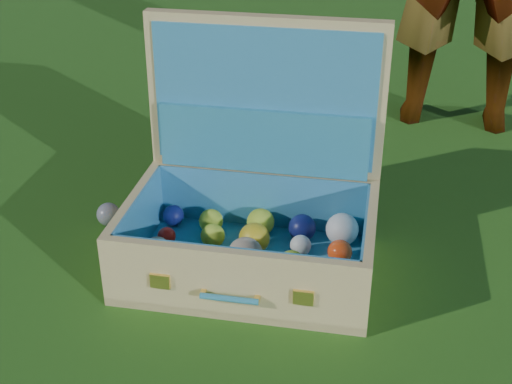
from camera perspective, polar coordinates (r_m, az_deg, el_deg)
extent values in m
plane|color=#215114|center=(1.77, 2.37, -5.17)|extent=(60.00, 60.00, 0.00)
sphere|color=#3C679D|center=(1.92, -11.72, -1.76)|extent=(0.06, 0.06, 0.06)
cube|color=#D9BA75|center=(1.71, -0.56, -6.01)|extent=(0.59, 0.40, 0.02)
cube|color=#D9BA75|center=(1.52, -1.94, -7.48)|extent=(0.58, 0.04, 0.17)
cube|color=#D9BA75|center=(1.82, 0.55, -0.84)|extent=(0.58, 0.04, 0.17)
cube|color=#D9BA75|center=(1.73, -9.64, -2.88)|extent=(0.03, 0.34, 0.17)
cube|color=#D9BA75|center=(1.64, 9.02, -4.79)|extent=(0.03, 0.34, 0.17)
cube|color=teal|center=(1.70, -0.57, -5.64)|extent=(0.55, 0.36, 0.01)
cube|color=teal|center=(1.52, -1.83, -6.86)|extent=(0.54, 0.02, 0.15)
cube|color=teal|center=(1.80, 0.47, -0.75)|extent=(0.54, 0.02, 0.15)
cube|color=teal|center=(1.72, -9.25, -2.63)|extent=(0.02, 0.34, 0.15)
cube|color=teal|center=(1.64, 8.58, -4.44)|extent=(0.02, 0.34, 0.15)
cube|color=#D9BA75|center=(1.73, 0.77, 7.73)|extent=(0.58, 0.05, 0.39)
cube|color=teal|center=(1.71, 0.65, 7.51)|extent=(0.54, 0.03, 0.34)
cube|color=teal|center=(1.74, 0.57, 4.08)|extent=(0.52, 0.03, 0.16)
cube|color=#F2C659|center=(1.54, -7.69, -7.09)|extent=(0.04, 0.01, 0.03)
cube|color=#F2C659|center=(1.49, 3.81, -8.45)|extent=(0.04, 0.01, 0.03)
cylinder|color=teal|center=(1.51, -2.16, -8.54)|extent=(0.13, 0.02, 0.01)
cube|color=#F2C659|center=(1.52, -4.24, -8.10)|extent=(0.01, 0.02, 0.01)
cube|color=#F2C659|center=(1.50, 0.08, -8.62)|extent=(0.01, 0.02, 0.01)
sphere|color=#FD4715|center=(1.63, -8.76, -6.37)|extent=(0.06, 0.06, 0.06)
sphere|color=#B1C730|center=(1.60, -5.38, -6.71)|extent=(0.07, 0.07, 0.07)
sphere|color=#FD4715|center=(1.58, -1.75, -7.35)|extent=(0.05, 0.05, 0.05)
sphere|color=silver|center=(1.56, 2.82, -7.32)|extent=(0.08, 0.08, 0.08)
sphere|color=gold|center=(1.56, 6.40, -8.00)|extent=(0.06, 0.06, 0.06)
sphere|color=tan|center=(1.70, -7.91, -4.61)|extent=(0.06, 0.06, 0.06)
sphere|color=#B1C730|center=(1.66, -4.44, -5.25)|extent=(0.06, 0.06, 0.06)
sphere|color=tan|center=(1.65, -0.86, -5.04)|extent=(0.08, 0.08, 0.08)
sphere|color=#B1C730|center=(1.64, 2.87, -5.73)|extent=(0.06, 0.06, 0.06)
sphere|color=red|center=(1.63, 7.20, -6.43)|extent=(0.05, 0.05, 0.05)
sphere|color=red|center=(1.76, -7.17, -3.53)|extent=(0.04, 0.04, 0.04)
sphere|color=#B1C730|center=(1.74, -3.48, -3.50)|extent=(0.06, 0.06, 0.06)
sphere|color=gold|center=(1.71, -0.14, -3.71)|extent=(0.08, 0.08, 0.08)
sphere|color=silver|center=(1.71, 3.58, -4.29)|extent=(0.05, 0.05, 0.05)
sphere|color=#FD4715|center=(1.69, 6.72, -4.77)|extent=(0.06, 0.06, 0.06)
sphere|color=#101754|center=(1.84, -6.63, -1.87)|extent=(0.05, 0.05, 0.05)
sphere|color=#B1C730|center=(1.80, -3.62, -2.32)|extent=(0.06, 0.06, 0.06)
sphere|color=#B1C730|center=(1.78, 0.37, -2.42)|extent=(0.07, 0.07, 0.07)
sphere|color=#101754|center=(1.76, 3.71, -2.87)|extent=(0.07, 0.07, 0.07)
sphere|color=silver|center=(1.76, 6.91, -2.98)|extent=(0.08, 0.08, 0.08)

